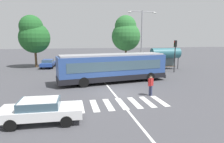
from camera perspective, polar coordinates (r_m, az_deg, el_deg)
name	(u,v)px	position (r m, az deg, el deg)	size (l,w,h in m)	color
ground_plane	(119,93)	(17.26, 2.00, -6.24)	(160.00, 160.00, 0.00)	#47474C
city_transit_bus	(113,68)	(21.19, 0.30, 1.12)	(12.12, 4.34, 3.06)	black
pedestrian_crossing_street	(151,84)	(16.56, 11.16, -3.64)	(0.50, 0.44, 1.72)	#333856
foreground_sedan	(41,110)	(11.90, -19.88, -10.33)	(4.58, 2.03, 1.35)	black
parked_car_blue	(48,63)	(33.53, -17.99, 2.37)	(2.16, 4.63, 1.35)	black
parked_car_charcoal	(66,62)	(33.43, -13.27, 2.56)	(2.12, 4.61, 1.35)	black
parked_car_teal	(83,62)	(33.45, -8.42, 2.72)	(1.95, 4.54, 1.35)	black
parked_car_champagne	(98,62)	(33.53, -4.12, 2.81)	(2.28, 4.66, 1.35)	black
parked_car_white	(114,62)	(33.86, 0.70, 2.90)	(2.11, 4.61, 1.35)	black
traffic_light_far_corner	(175,51)	(28.70, 17.80, 5.71)	(0.33, 0.32, 4.44)	#28282B
bus_stop_shelter	(165,54)	(31.13, 15.21, 5.04)	(4.51, 1.54, 3.25)	#28282B
twin_arm_street_lamp	(142,34)	(28.39, 8.62, 10.58)	(4.23, 0.32, 8.50)	#939399
background_tree_left	(34,35)	(34.43, -21.77, 9.88)	(4.91, 4.91, 8.34)	brown
background_tree_right	(126,34)	(36.05, 4.04, 10.92)	(5.16, 5.16, 8.78)	brown
crosswalk_painted_stripes	(122,104)	(14.57, 2.84, -9.25)	(6.45, 2.63, 0.01)	silver
lane_center_line	(109,88)	(19.04, -0.87, -4.71)	(0.16, 24.00, 0.01)	silver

